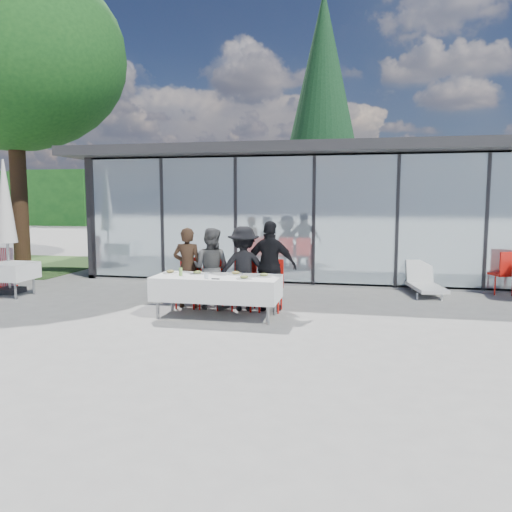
{
  "coord_description": "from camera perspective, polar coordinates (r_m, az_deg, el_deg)",
  "views": [
    {
      "loc": [
        2.14,
        -8.05,
        2.13
      ],
      "look_at": [
        0.19,
        1.2,
        1.04
      ],
      "focal_mm": 35.0,
      "sensor_mm": 36.0,
      "label": 1
    }
  ],
  "objects": [
    {
      "name": "diner_b",
      "position": [
        9.71,
        -5.16,
        -1.43
      ],
      "size": [
        0.88,
        0.88,
        1.57
      ],
      "primitive_type": "imported",
      "rotation": [
        0.0,
        0.0,
        2.98
      ],
      "color": "#4A4A4A",
      "rests_on": "ground"
    },
    {
      "name": "ground",
      "position": [
        8.6,
        -2.94,
        -7.8
      ],
      "size": [
        90.0,
        90.0,
        0.0
      ],
      "primitive_type": "plane",
      "color": "gray",
      "rests_on": "ground"
    },
    {
      "name": "spare_chair_b",
      "position": [
        12.37,
        26.58,
        -1.54
      ],
      "size": [
        0.57,
        0.57,
        0.97
      ],
      "color": "red",
      "rests_on": "ground"
    },
    {
      "name": "dining_table",
      "position": [
        9.03,
        -4.49,
        -3.63
      ],
      "size": [
        2.26,
        0.96,
        0.75
      ],
      "color": "white",
      "rests_on": "ground"
    },
    {
      "name": "diner_d",
      "position": [
        9.42,
        1.68,
        -1.19
      ],
      "size": [
        1.15,
        1.15,
        1.72
      ],
      "primitive_type": "imported",
      "rotation": [
        0.0,
        0.0,
        2.99
      ],
      "color": "black",
      "rests_on": "ground"
    },
    {
      "name": "drinking_glasses",
      "position": [
        8.76,
        -5.71,
        -2.22
      ],
      "size": [
        0.07,
        0.07,
        0.1
      ],
      "color": "silver",
      "rests_on": "dining_table"
    },
    {
      "name": "spare_table_left",
      "position": [
        12.12,
        -26.14,
        -1.59
      ],
      "size": [
        0.86,
        0.86,
        0.74
      ],
      "color": "white",
      "rests_on": "ground"
    },
    {
      "name": "treeline",
      "position": [
        36.29,
        5.34,
        6.64
      ],
      "size": [
        62.5,
        2.0,
        4.4
      ],
      "color": "#133D15",
      "rests_on": "ground"
    },
    {
      "name": "plate_a",
      "position": [
        9.43,
        -9.78,
        -1.82
      ],
      "size": [
        0.28,
        0.28,
        0.07
      ],
      "color": "silver",
      "rests_on": "dining_table"
    },
    {
      "name": "folded_eyeglasses",
      "position": [
        8.63,
        -4.65,
        -2.62
      ],
      "size": [
        0.14,
        0.03,
        0.01
      ],
      "primitive_type": "cube",
      "color": "black",
      "rests_on": "dining_table"
    },
    {
      "name": "lounger",
      "position": [
        11.85,
        18.67,
        -2.88
      ],
      "size": [
        0.83,
        1.42,
        0.72
      ],
      "color": "silver",
      "rests_on": "ground"
    },
    {
      "name": "grass_patch",
      "position": [
        17.75,
        -25.07,
        -0.93
      ],
      "size": [
        5.0,
        5.0,
        0.02
      ],
      "primitive_type": "cube",
      "color": "#385926",
      "rests_on": "ground"
    },
    {
      "name": "plate_d",
      "position": [
        8.88,
        0.94,
        -2.24
      ],
      "size": [
        0.28,
        0.28,
        0.07
      ],
      "color": "silver",
      "rests_on": "dining_table"
    },
    {
      "name": "conifer_tree",
      "position": [
        21.47,
        7.62,
        16.85
      ],
      "size": [
        4.0,
        4.0,
        10.5
      ],
      "color": "#382316",
      "rests_on": "ground"
    },
    {
      "name": "market_umbrella",
      "position": [
        12.48,
        -26.71,
        4.82
      ],
      "size": [
        0.5,
        0.5,
        3.0
      ],
      "color": "black",
      "rests_on": "ground"
    },
    {
      "name": "plate_b",
      "position": [
        9.24,
        -6.72,
        -1.94
      ],
      "size": [
        0.28,
        0.28,
        0.07
      ],
      "color": "silver",
      "rests_on": "dining_table"
    },
    {
      "name": "diner_c",
      "position": [
        9.54,
        -1.44,
        -1.44
      ],
      "size": [
        1.27,
        1.27,
        1.61
      ],
      "primitive_type": "imported",
      "rotation": [
        0.0,
        0.0,
        3.4
      ],
      "color": "black",
      "rests_on": "ground"
    },
    {
      "name": "deciduous_tree",
      "position": [
        18.16,
        -26.13,
        19.78
      ],
      "size": [
        7.04,
        6.4,
        9.38
      ],
      "color": "#382316",
      "rests_on": "ground"
    },
    {
      "name": "diner_chair_c",
      "position": [
        9.66,
        -1.32,
        -2.94
      ],
      "size": [
        0.44,
        0.44,
        0.97
      ],
      "color": "red",
      "rests_on": "ground"
    },
    {
      "name": "diner_chair_d",
      "position": [
        9.55,
        1.76,
        -3.05
      ],
      "size": [
        0.44,
        0.44,
        0.97
      ],
      "color": "red",
      "rests_on": "ground"
    },
    {
      "name": "diner_chair_b",
      "position": [
        9.82,
        -5.0,
        -2.8
      ],
      "size": [
        0.44,
        0.44,
        0.97
      ],
      "color": "red",
      "rests_on": "ground"
    },
    {
      "name": "plate_extra",
      "position": [
        8.63,
        -1.36,
        -2.5
      ],
      "size": [
        0.28,
        0.28,
        0.07
      ],
      "color": "silver",
      "rests_on": "dining_table"
    },
    {
      "name": "pavilion",
      "position": [
        16.22,
        11.46,
        6.48
      ],
      "size": [
        14.8,
        8.8,
        3.44
      ],
      "color": "gray",
      "rests_on": "ground"
    },
    {
      "name": "plate_c",
      "position": [
        9.12,
        -2.33,
        -2.0
      ],
      "size": [
        0.28,
        0.28,
        0.07
      ],
      "color": "silver",
      "rests_on": "dining_table"
    },
    {
      "name": "diner_chair_a",
      "position": [
        9.97,
        -7.64,
        -2.7
      ],
      "size": [
        0.44,
        0.44,
        0.97
      ],
      "color": "red",
      "rests_on": "ground"
    },
    {
      "name": "juice_bottle",
      "position": [
        9.09,
        -8.61,
        -1.79
      ],
      "size": [
        0.06,
        0.06,
        0.15
      ],
      "primitive_type": "cylinder",
      "color": "#76AA47",
      "rests_on": "dining_table"
    },
    {
      "name": "diner_a",
      "position": [
        9.86,
        -7.82,
        -1.33
      ],
      "size": [
        0.61,
        0.61,
        1.58
      ],
      "primitive_type": "imported",
      "rotation": [
        0.0,
        0.0,
        3.21
      ],
      "color": "#322116",
      "rests_on": "ground"
    }
  ]
}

